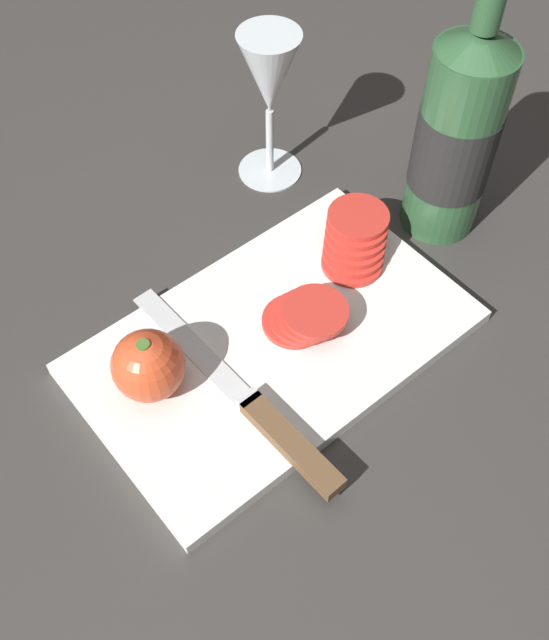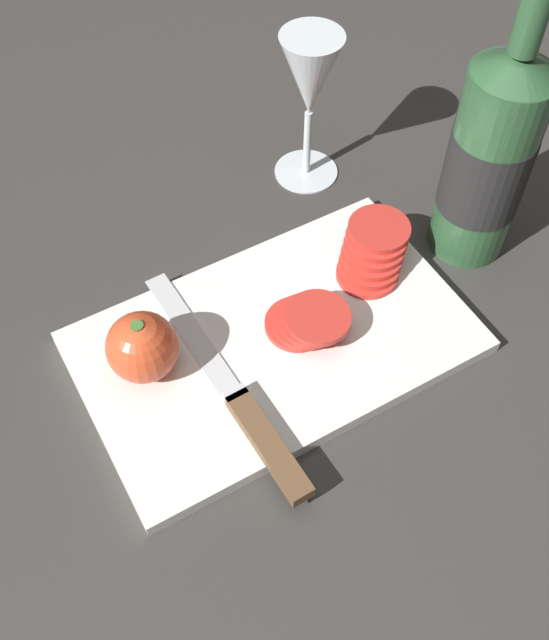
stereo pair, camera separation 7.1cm
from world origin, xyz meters
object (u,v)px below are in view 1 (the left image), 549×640
wine_bottle (457,135)px  tomato_slice_stack_near (305,316)px  wine_glass (269,81)px  tomato_slice_stack_far (355,240)px  knife (271,424)px  whole_tomato (148,366)px

wine_bottle → tomato_slice_stack_near: size_ratio=4.20×
tomato_slice_stack_near → wine_bottle: bearing=-173.6°
wine_glass → tomato_slice_stack_near: wine_glass is taller
tomato_slice_stack_far → knife: bearing=27.7°
knife → whole_tomato: bearing=27.0°
wine_bottle → whole_tomato: wine_bottle is taller
knife → tomato_slice_stack_near: size_ratio=3.56×
wine_glass → tomato_slice_stack_near: bearing=58.8°
tomato_slice_stack_near → tomato_slice_stack_far: tomato_slice_stack_far is taller
whole_tomato → wine_glass: bearing=-149.0°
wine_bottle → knife: bearing=16.1°
whole_tomato → tomato_slice_stack_far: whole_tomato is taller
wine_glass → whole_tomato: size_ratio=2.65×
knife → tomato_slice_stack_near: (-0.10, -0.07, 0.01)m
wine_glass → tomato_slice_stack_far: 0.19m
whole_tomato → tomato_slice_stack_near: bearing=166.4°
whole_tomato → knife: bearing=118.7°
knife → tomato_slice_stack_far: tomato_slice_stack_far is taller
wine_bottle → tomato_slice_stack_far: (0.12, -0.01, -0.08)m
tomato_slice_stack_near → knife: bearing=34.4°
wine_bottle → tomato_slice_stack_near: 0.24m
wine_bottle → tomato_slice_stack_near: bearing=6.4°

